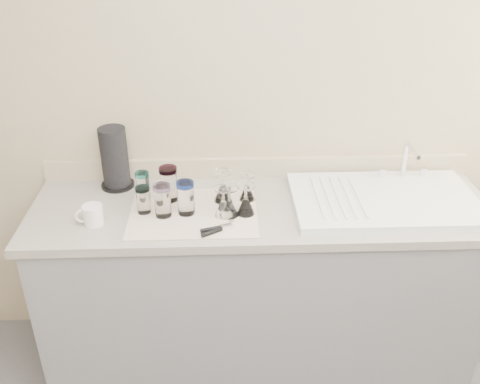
{
  "coord_description": "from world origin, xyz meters",
  "views": [
    {
      "loc": [
        -0.17,
        -0.85,
        2.11
      ],
      "look_at": [
        -0.1,
        1.15,
        1.0
      ],
      "focal_mm": 40.0,
      "sensor_mm": 36.0,
      "label": 1
    }
  ],
  "objects_px": {
    "tumbler_teal": "(143,185)",
    "goblet_back_right": "(247,191)",
    "can_opener": "(218,229)",
    "paper_towel_roll": "(115,159)",
    "goblet_back_left": "(223,191)",
    "tumbler_cyan": "(169,184)",
    "tumbler_magenta": "(143,200)",
    "tumbler_blue": "(163,200)",
    "white_mug": "(92,215)",
    "goblet_extra": "(230,206)",
    "sink_unit": "(385,199)",
    "tumbler_lavender": "(186,198)",
    "goblet_front_left": "(223,206)",
    "goblet_front_right": "(246,204)"
  },
  "relations": [
    {
      "from": "goblet_front_left",
      "to": "can_opener",
      "type": "relative_size",
      "value": 0.93
    },
    {
      "from": "tumbler_cyan",
      "to": "can_opener",
      "type": "bearing_deg",
      "value": -51.09
    },
    {
      "from": "tumbler_blue",
      "to": "goblet_back_left",
      "type": "xyz_separation_m",
      "value": [
        0.26,
        0.12,
        -0.02
      ]
    },
    {
      "from": "sink_unit",
      "to": "goblet_back_left",
      "type": "height_order",
      "value": "sink_unit"
    },
    {
      "from": "goblet_back_right",
      "to": "goblet_front_left",
      "type": "height_order",
      "value": "goblet_front_left"
    },
    {
      "from": "tumbler_lavender",
      "to": "goblet_back_right",
      "type": "xyz_separation_m",
      "value": [
        0.27,
        0.11,
        -0.03
      ]
    },
    {
      "from": "sink_unit",
      "to": "tumbler_blue",
      "type": "distance_m",
      "value": 0.99
    },
    {
      "from": "tumbler_blue",
      "to": "goblet_front_right",
      "type": "height_order",
      "value": "tumbler_blue"
    },
    {
      "from": "can_opener",
      "to": "white_mug",
      "type": "height_order",
      "value": "white_mug"
    },
    {
      "from": "tumbler_teal",
      "to": "goblet_front_left",
      "type": "xyz_separation_m",
      "value": [
        0.36,
        -0.17,
        -0.02
      ]
    },
    {
      "from": "tumbler_blue",
      "to": "tumbler_magenta",
      "type": "bearing_deg",
      "value": 160.02
    },
    {
      "from": "tumbler_lavender",
      "to": "goblet_extra",
      "type": "xyz_separation_m",
      "value": [
        0.19,
        -0.03,
        -0.03
      ]
    },
    {
      "from": "tumbler_cyan",
      "to": "goblet_back_left",
      "type": "relative_size",
      "value": 1.1
    },
    {
      "from": "tumbler_cyan",
      "to": "tumbler_teal",
      "type": "bearing_deg",
      "value": 167.45
    },
    {
      "from": "tumbler_blue",
      "to": "goblet_front_left",
      "type": "xyz_separation_m",
      "value": [
        0.26,
        -0.01,
        -0.03
      ]
    },
    {
      "from": "goblet_extra",
      "to": "tumbler_magenta",
      "type": "bearing_deg",
      "value": 173.54
    },
    {
      "from": "tumbler_cyan",
      "to": "tumbler_lavender",
      "type": "bearing_deg",
      "value": -55.82
    },
    {
      "from": "sink_unit",
      "to": "tumbler_lavender",
      "type": "distance_m",
      "value": 0.89
    },
    {
      "from": "goblet_extra",
      "to": "white_mug",
      "type": "distance_m",
      "value": 0.58
    },
    {
      "from": "sink_unit",
      "to": "goblet_back_right",
      "type": "relative_size",
      "value": 6.5
    },
    {
      "from": "goblet_back_left",
      "to": "goblet_back_right",
      "type": "relative_size",
      "value": 1.15
    },
    {
      "from": "tumbler_teal",
      "to": "goblet_back_right",
      "type": "distance_m",
      "value": 0.47
    },
    {
      "from": "tumbler_cyan",
      "to": "paper_towel_roll",
      "type": "bearing_deg",
      "value": 149.03
    },
    {
      "from": "tumbler_magenta",
      "to": "goblet_extra",
      "type": "distance_m",
      "value": 0.37
    },
    {
      "from": "goblet_back_right",
      "to": "can_opener",
      "type": "bearing_deg",
      "value": -117.31
    },
    {
      "from": "goblet_back_left",
      "to": "paper_towel_roll",
      "type": "distance_m",
      "value": 0.54
    },
    {
      "from": "goblet_back_left",
      "to": "tumbler_lavender",
      "type": "bearing_deg",
      "value": -147.15
    },
    {
      "from": "tumbler_magenta",
      "to": "tumbler_lavender",
      "type": "distance_m",
      "value": 0.19
    },
    {
      "from": "tumbler_magenta",
      "to": "tumbler_blue",
      "type": "distance_m",
      "value": 0.09
    },
    {
      "from": "tumbler_blue",
      "to": "goblet_front_right",
      "type": "relative_size",
      "value": 1.05
    },
    {
      "from": "tumbler_teal",
      "to": "tumbler_lavender",
      "type": "relative_size",
      "value": 0.83
    },
    {
      "from": "tumbler_magenta",
      "to": "tumbler_blue",
      "type": "xyz_separation_m",
      "value": [
        0.09,
        -0.03,
        0.01
      ]
    },
    {
      "from": "goblet_back_right",
      "to": "white_mug",
      "type": "height_order",
      "value": "goblet_back_right"
    },
    {
      "from": "tumbler_teal",
      "to": "goblet_front_right",
      "type": "distance_m",
      "value": 0.48
    },
    {
      "from": "tumbler_lavender",
      "to": "can_opener",
      "type": "distance_m",
      "value": 0.21
    },
    {
      "from": "can_opener",
      "to": "paper_towel_roll",
      "type": "height_order",
      "value": "paper_towel_roll"
    },
    {
      "from": "tumbler_cyan",
      "to": "tumbler_lavender",
      "type": "xyz_separation_m",
      "value": [
        0.08,
        -0.12,
        -0.01
      ]
    },
    {
      "from": "tumbler_cyan",
      "to": "paper_towel_roll",
      "type": "height_order",
      "value": "paper_towel_roll"
    },
    {
      "from": "goblet_back_left",
      "to": "goblet_front_right",
      "type": "xyz_separation_m",
      "value": [
        0.1,
        -0.12,
        -0.0
      ]
    },
    {
      "from": "paper_towel_roll",
      "to": "goblet_back_left",
      "type": "bearing_deg",
      "value": -19.01
    },
    {
      "from": "goblet_front_left",
      "to": "paper_towel_roll",
      "type": "relative_size",
      "value": 0.45
    },
    {
      "from": "sink_unit",
      "to": "tumbler_cyan",
      "type": "relative_size",
      "value": 5.11
    },
    {
      "from": "tumbler_cyan",
      "to": "tumbler_magenta",
      "type": "relative_size",
      "value": 1.31
    },
    {
      "from": "tumbler_lavender",
      "to": "goblet_back_left",
      "type": "bearing_deg",
      "value": 32.85
    },
    {
      "from": "tumbler_cyan",
      "to": "paper_towel_roll",
      "type": "xyz_separation_m",
      "value": [
        -0.26,
        0.16,
        0.05
      ]
    },
    {
      "from": "can_opener",
      "to": "paper_towel_roll",
      "type": "distance_m",
      "value": 0.65
    },
    {
      "from": "sink_unit",
      "to": "can_opener",
      "type": "height_order",
      "value": "sink_unit"
    },
    {
      "from": "tumbler_blue",
      "to": "white_mug",
      "type": "height_order",
      "value": "tumbler_blue"
    },
    {
      "from": "goblet_back_right",
      "to": "white_mug",
      "type": "bearing_deg",
      "value": -165.54
    },
    {
      "from": "goblet_back_right",
      "to": "goblet_back_left",
      "type": "bearing_deg",
      "value": -176.02
    }
  ]
}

